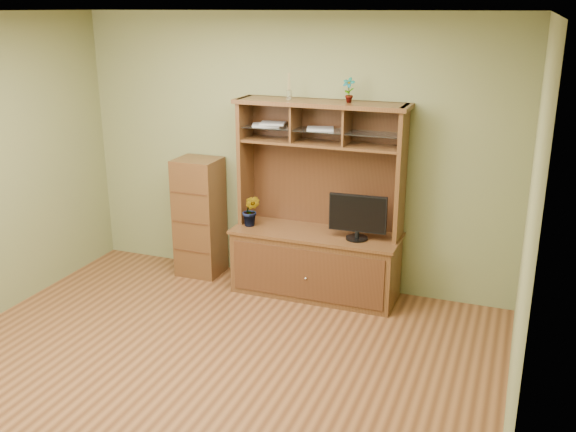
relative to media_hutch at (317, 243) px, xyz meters
The scene contains 8 objects.
room 1.95m from the media_hutch, 101.84° to the right, with size 4.54×4.04×2.74m.
media_hutch is the anchor object (origin of this frame).
monitor 0.56m from the media_hutch, 11.14° to the right, with size 0.54×0.21×0.43m.
orchid_plant 0.72m from the media_hutch, behind, with size 0.18×0.14×0.32m, color #2D501B.
top_plant 1.52m from the media_hutch, 16.44° to the left, with size 0.12×0.08×0.23m, color #2A6D26.
reed_diffuser 1.51m from the media_hutch, 166.53° to the left, with size 0.05×0.05×0.25m.
magazines 1.18m from the media_hutch, 167.87° to the left, with size 0.85×0.27×0.04m.
side_cabinet 1.32m from the media_hutch, behind, with size 0.45×0.41×1.25m.
Camera 1 is at (2.19, -3.88, 2.73)m, focal length 40.00 mm.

